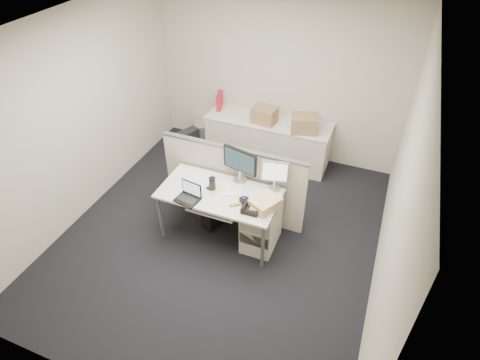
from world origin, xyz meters
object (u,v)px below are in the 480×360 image
at_px(monitor_main, 240,166).
at_px(desk_phone, 251,209).
at_px(laptop, 187,194).
at_px(desk, 219,197).

height_order(monitor_main, desk_phone, monitor_main).
relative_size(monitor_main, laptop, 1.67).
relative_size(desk, laptop, 5.28).
height_order(desk, desk_phone, desk_phone).
height_order(desk, monitor_main, monitor_main).
bearing_deg(desk_phone, laptop, -173.67).
height_order(laptop, desk_phone, laptop).
distance_m(desk, laptop, 0.44).
xyz_separation_m(monitor_main, desk_phone, (0.33, -0.50, -0.20)).
relative_size(laptop, desk_phone, 1.40).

